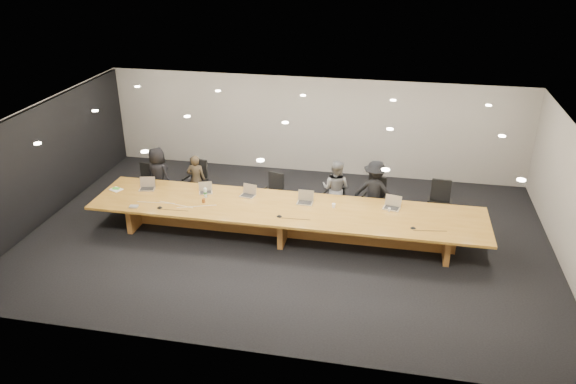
% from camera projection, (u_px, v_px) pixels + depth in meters
% --- Properties ---
extents(ground, '(12.00, 12.00, 0.00)m').
position_uv_depth(ground, '(285.00, 236.00, 13.09)').
color(ground, black).
rests_on(ground, ground).
extents(back_wall, '(12.00, 0.02, 2.80)m').
position_uv_depth(back_wall, '(313.00, 126.00, 16.05)').
color(back_wall, beige).
rests_on(back_wall, ground).
extents(left_wall_panel, '(0.08, 7.84, 2.74)m').
position_uv_depth(left_wall_panel, '(45.00, 163.00, 13.56)').
color(left_wall_panel, black).
rests_on(left_wall_panel, ground).
extents(conference_table, '(9.00, 1.80, 0.75)m').
position_uv_depth(conference_table, '(285.00, 216.00, 12.87)').
color(conference_table, '#956420').
rests_on(conference_table, ground).
extents(chair_far_left, '(0.58, 0.58, 1.01)m').
position_uv_depth(chair_far_left, '(144.00, 183.00, 14.62)').
color(chair_far_left, black).
rests_on(chair_far_left, ground).
extents(chair_left, '(0.70, 0.70, 1.16)m').
position_uv_depth(chair_left, '(195.00, 182.00, 14.47)').
color(chair_left, black).
rests_on(chair_left, ground).
extents(chair_mid_left, '(0.63, 0.63, 1.00)m').
position_uv_depth(chair_mid_left, '(273.00, 193.00, 14.07)').
color(chair_mid_left, black).
rests_on(chair_mid_left, ground).
extents(chair_mid_right, '(0.65, 0.65, 1.02)m').
position_uv_depth(chair_mid_right, '(333.00, 197.00, 13.85)').
color(chair_mid_right, black).
rests_on(chair_mid_right, ground).
extents(chair_right, '(0.66, 0.66, 1.07)m').
position_uv_depth(chair_right, '(374.00, 199.00, 13.67)').
color(chair_right, black).
rests_on(chair_right, ground).
extents(chair_far_right, '(0.61, 0.61, 1.11)m').
position_uv_depth(chair_far_right, '(439.00, 203.00, 13.40)').
color(chair_far_right, black).
rests_on(chair_far_right, ground).
extents(person_a, '(0.85, 0.69, 1.51)m').
position_uv_depth(person_a, '(158.00, 175.00, 14.42)').
color(person_a, black).
rests_on(person_a, ground).
extents(person_b, '(0.51, 0.36, 1.33)m').
position_uv_depth(person_b, '(196.00, 180.00, 14.40)').
color(person_b, '#32291B').
rests_on(person_b, ground).
extents(person_c, '(0.83, 0.71, 1.47)m').
position_uv_depth(person_c, '(336.00, 189.00, 13.72)').
color(person_c, '#595A5C').
rests_on(person_c, ground).
extents(person_d, '(1.07, 0.71, 1.55)m').
position_uv_depth(person_d, '(375.00, 191.00, 13.51)').
color(person_d, black).
rests_on(person_d, ground).
extents(laptop_a, '(0.42, 0.34, 0.29)m').
position_uv_depth(laptop_a, '(147.00, 184.00, 13.59)').
color(laptop_a, tan).
rests_on(laptop_a, conference_table).
extents(laptop_b, '(0.38, 0.33, 0.25)m').
position_uv_depth(laptop_b, '(205.00, 188.00, 13.43)').
color(laptop_b, tan).
rests_on(laptop_b, conference_table).
extents(laptop_c, '(0.39, 0.32, 0.27)m').
position_uv_depth(laptop_c, '(247.00, 191.00, 13.25)').
color(laptop_c, '#C1AD93').
rests_on(laptop_c, conference_table).
extents(laptop_d, '(0.37, 0.27, 0.29)m').
position_uv_depth(laptop_d, '(305.00, 198.00, 12.90)').
color(laptop_d, tan).
rests_on(laptop_d, conference_table).
extents(laptop_e, '(0.42, 0.34, 0.29)m').
position_uv_depth(laptop_e, '(392.00, 203.00, 12.65)').
color(laptop_e, '#BFB091').
rests_on(laptop_e, conference_table).
extents(water_bottle, '(0.08, 0.08, 0.23)m').
position_uv_depth(water_bottle, '(205.00, 193.00, 13.21)').
color(water_bottle, silver).
rests_on(water_bottle, conference_table).
extents(amber_mug, '(0.09, 0.09, 0.10)m').
position_uv_depth(amber_mug, '(204.00, 201.00, 12.98)').
color(amber_mug, brown).
rests_on(amber_mug, conference_table).
extents(paper_cup_near, '(0.10, 0.10, 0.10)m').
position_uv_depth(paper_cup_near, '(334.00, 206.00, 12.74)').
color(paper_cup_near, white).
rests_on(paper_cup_near, conference_table).
extents(paper_cup_far, '(0.09, 0.09, 0.08)m').
position_uv_depth(paper_cup_far, '(389.00, 210.00, 12.58)').
color(paper_cup_far, silver).
rests_on(paper_cup_far, conference_table).
extents(notepad, '(0.34, 0.31, 0.02)m').
position_uv_depth(notepad, '(116.00, 189.00, 13.64)').
color(notepad, white).
rests_on(notepad, conference_table).
extents(lime_gadget, '(0.16, 0.09, 0.03)m').
position_uv_depth(lime_gadget, '(116.00, 188.00, 13.64)').
color(lime_gadget, green).
rests_on(lime_gadget, notepad).
extents(av_box, '(0.21, 0.17, 0.03)m').
position_uv_depth(av_box, '(134.00, 207.00, 12.78)').
color(av_box, '#B2B1B7').
rests_on(av_box, conference_table).
extents(mic_left, '(0.13, 0.13, 0.03)m').
position_uv_depth(mic_left, '(160.00, 207.00, 12.75)').
color(mic_left, black).
rests_on(mic_left, conference_table).
extents(mic_center, '(0.14, 0.14, 0.03)m').
position_uv_depth(mic_center, '(279.00, 216.00, 12.36)').
color(mic_center, black).
rests_on(mic_center, conference_table).
extents(mic_right, '(0.14, 0.14, 0.03)m').
position_uv_depth(mic_right, '(413.00, 228.00, 11.87)').
color(mic_right, black).
rests_on(mic_right, conference_table).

